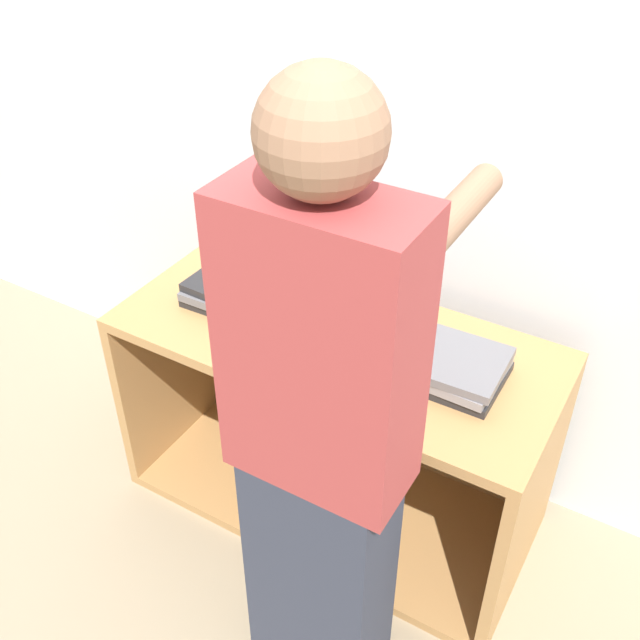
% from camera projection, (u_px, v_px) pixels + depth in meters
% --- Properties ---
extents(ground_plane, '(12.00, 12.00, 0.00)m').
position_uv_depth(ground_plane, '(287.00, 561.00, 2.49)').
color(ground_plane, gray).
extents(wall_back, '(8.00, 0.05, 2.40)m').
position_uv_depth(wall_back, '(404.00, 147.00, 2.28)').
color(wall_back, silver).
rests_on(wall_back, ground_plane).
extents(cart, '(1.37, 0.61, 0.74)m').
position_uv_depth(cart, '(345.00, 411.00, 2.54)').
color(cart, '#A87A47').
rests_on(cart, ground_plane).
extents(laptop_open, '(0.32, 0.32, 0.25)m').
position_uv_depth(laptop_open, '(344.00, 314.00, 2.27)').
color(laptop_open, gray).
rests_on(laptop_open, cart).
extents(laptop_stack_left, '(0.34, 0.26, 0.08)m').
position_uv_depth(laptop_stack_left, '(241.00, 292.00, 2.38)').
color(laptop_stack_left, '#232326').
rests_on(laptop_stack_left, cart).
extents(laptop_stack_right, '(0.33, 0.25, 0.08)m').
position_uv_depth(laptop_stack_right, '(446.00, 364.00, 2.09)').
color(laptop_stack_right, '#232326').
rests_on(laptop_stack_right, cart).
extents(person, '(0.40, 0.54, 1.77)m').
position_uv_depth(person, '(322.00, 452.00, 1.67)').
color(person, '#2D3342').
rests_on(person, ground_plane).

